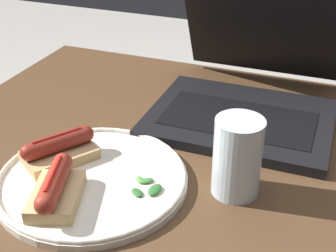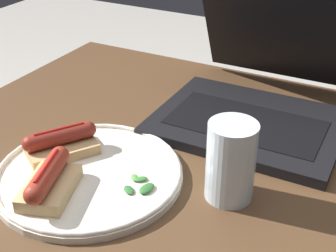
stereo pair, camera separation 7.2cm
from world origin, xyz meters
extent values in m
cube|color=#4C331E|center=(0.00, 0.00, 0.72)|extent=(1.01, 0.78, 0.04)
cylinder|color=#4C331E|center=(-0.42, 0.31, 0.35)|extent=(0.05, 0.05, 0.71)
cube|color=black|center=(0.01, 0.15, 0.75)|extent=(0.32, 0.25, 0.02)
cube|color=black|center=(0.01, 0.14, 0.76)|extent=(0.26, 0.14, 0.00)
cube|color=black|center=(0.01, 0.33, 0.87)|extent=(0.32, 0.10, 0.22)
cube|color=black|center=(0.01, 0.32, 0.87)|extent=(0.29, 0.09, 0.19)
cylinder|color=silver|center=(-0.15, -0.10, 0.75)|extent=(0.28, 0.28, 0.01)
torus|color=silver|center=(-0.15, -0.10, 0.75)|extent=(0.28, 0.28, 0.01)
cube|color=tan|center=(-0.22, -0.08, 0.76)|extent=(0.12, 0.13, 0.02)
cylinder|color=maroon|center=(-0.22, -0.08, 0.78)|extent=(0.07, 0.09, 0.03)
sphere|color=maroon|center=(-0.25, -0.12, 0.78)|extent=(0.03, 0.03, 0.03)
sphere|color=maroon|center=(-0.20, -0.04, 0.78)|extent=(0.03, 0.03, 0.03)
cylinder|color=red|center=(-0.22, -0.08, 0.80)|extent=(0.05, 0.07, 0.01)
cube|color=tan|center=(-0.17, -0.17, 0.76)|extent=(0.09, 0.11, 0.02)
cylinder|color=maroon|center=(-0.17, -0.17, 0.79)|extent=(0.06, 0.10, 0.03)
sphere|color=maroon|center=(-0.18, -0.12, 0.79)|extent=(0.03, 0.03, 0.03)
sphere|color=maroon|center=(-0.15, -0.21, 0.79)|extent=(0.03, 0.03, 0.03)
cylinder|color=red|center=(-0.17, -0.17, 0.80)|extent=(0.03, 0.08, 0.01)
ellipsoid|color=#4C8E3D|center=(-0.05, -0.09, 0.75)|extent=(0.02, 0.02, 0.01)
ellipsoid|color=#2D662D|center=(-0.07, -0.11, 0.75)|extent=(0.03, 0.02, 0.00)
ellipsoid|color=#2D662D|center=(-0.05, -0.10, 0.76)|extent=(0.02, 0.03, 0.01)
ellipsoid|color=#4C8E3D|center=(-0.08, -0.08, 0.75)|extent=(0.02, 0.02, 0.00)
ellipsoid|color=#387A33|center=(-0.07, -0.08, 0.75)|extent=(0.02, 0.02, 0.01)
cylinder|color=silver|center=(0.05, -0.04, 0.80)|extent=(0.07, 0.07, 0.12)
camera|label=1|loc=(0.15, -0.58, 1.16)|focal=50.00mm
camera|label=2|loc=(0.22, -0.55, 1.16)|focal=50.00mm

